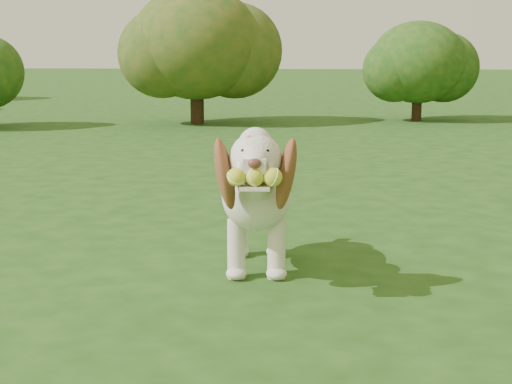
# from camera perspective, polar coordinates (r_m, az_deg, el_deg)

# --- Properties ---
(ground) EXTENTS (80.00, 80.00, 0.00)m
(ground) POSITION_cam_1_polar(r_m,az_deg,el_deg) (3.26, -5.02, -7.51)
(ground) COLOR #1B3F12
(ground) RESTS_ON ground
(dog) EXTENTS (0.40, 1.06, 0.69)m
(dog) POSITION_cam_1_polar(r_m,az_deg,el_deg) (3.51, 0.06, 0.01)
(dog) COLOR silver
(dog) RESTS_ON ground
(shrub_b) EXTENTS (1.78, 1.78, 1.84)m
(shrub_b) POSITION_cam_1_polar(r_m,az_deg,el_deg) (10.76, -4.36, 10.72)
(shrub_b) COLOR #382314
(shrub_b) RESTS_ON ground
(shrub_c) EXTENTS (1.36, 1.36, 1.41)m
(shrub_c) POSITION_cam_1_polar(r_m,az_deg,el_deg) (11.42, 11.72, 9.22)
(shrub_c) COLOR #382314
(shrub_c) RESTS_ON ground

